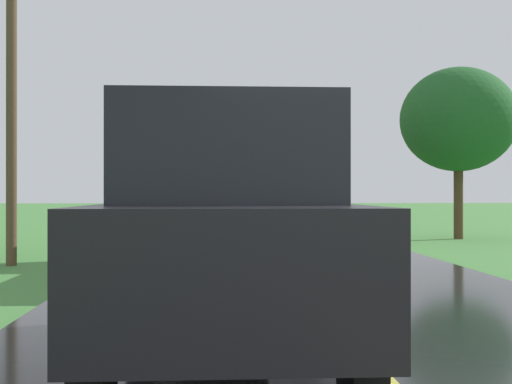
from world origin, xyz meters
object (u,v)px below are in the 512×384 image
Objects in this scene: banana_truck_near at (251,188)px; banana_truck_far at (233,191)px; utility_pole_roadside at (12,50)px; following_car at (225,233)px; roadside_tree_near_left at (458,120)px.

banana_truck_far is at bearing 90.51° from banana_truck_near.
utility_pole_roadside is 1.87× the size of following_car.
banana_truck_far is 1.12× the size of roadside_tree_near_left.
roadside_tree_near_left is 1.27× the size of following_car.
utility_pole_roadside reaches higher than roadside_tree_near_left.
following_car is (-7.27, -15.62, -2.53)m from roadside_tree_near_left.
roadside_tree_near_left reaches higher than following_car.
roadside_tree_near_left is at bearing 32.97° from utility_pole_roadside.
utility_pole_roadside reaches higher than banana_truck_near.
following_car is (-0.61, -8.25, -0.40)m from banana_truck_near.
banana_truck_far is (-0.09, 9.59, 0.00)m from banana_truck_near.
utility_pole_roadside is 9.72m from following_car.
banana_truck_far is 1.42× the size of following_car.
following_car is at bearing -114.96° from roadside_tree_near_left.
banana_truck_near is 1.12× the size of roadside_tree_near_left.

